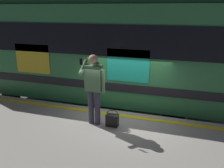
# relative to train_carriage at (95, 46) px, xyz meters

# --- Properties ---
(ground_plane) EXTENTS (25.82, 25.82, 0.00)m
(ground_plane) POSITION_rel_train_carriage_xyz_m (-1.57, 1.81, -2.58)
(ground_plane) COLOR #4C4742
(safety_line) EXTENTS (16.87, 0.16, 0.01)m
(safety_line) POSITION_rel_train_carriage_xyz_m (-1.57, 2.11, -1.55)
(safety_line) COLOR yellow
(safety_line) RESTS_ON platform
(track_rail_near) EXTENTS (22.38, 0.08, 0.16)m
(track_rail_near) POSITION_rel_train_carriage_xyz_m (-1.57, 0.71, -2.50)
(track_rail_near) COLOR slate
(track_rail_near) RESTS_ON ground
(track_rail_far) EXTENTS (22.38, 0.08, 0.16)m
(track_rail_far) POSITION_rel_train_carriage_xyz_m (-1.57, -0.72, -2.50)
(track_rail_far) COLOR slate
(track_rail_far) RESTS_ON ground
(train_carriage) EXTENTS (9.07, 3.06, 4.08)m
(train_carriage) POSITION_rel_train_carriage_xyz_m (0.00, 0.00, 0.00)
(train_carriage) COLOR #2D723F
(train_carriage) RESTS_ON ground
(passenger) EXTENTS (0.57, 0.55, 1.81)m
(passenger) POSITION_rel_train_carriage_xyz_m (-1.03, 2.76, -0.48)
(passenger) COLOR #383347
(passenger) RESTS_ON platform
(handbag) EXTENTS (0.30, 0.28, 0.38)m
(handbag) POSITION_rel_train_carriage_xyz_m (-1.51, 2.77, -1.38)
(handbag) COLOR black
(handbag) RESTS_ON platform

